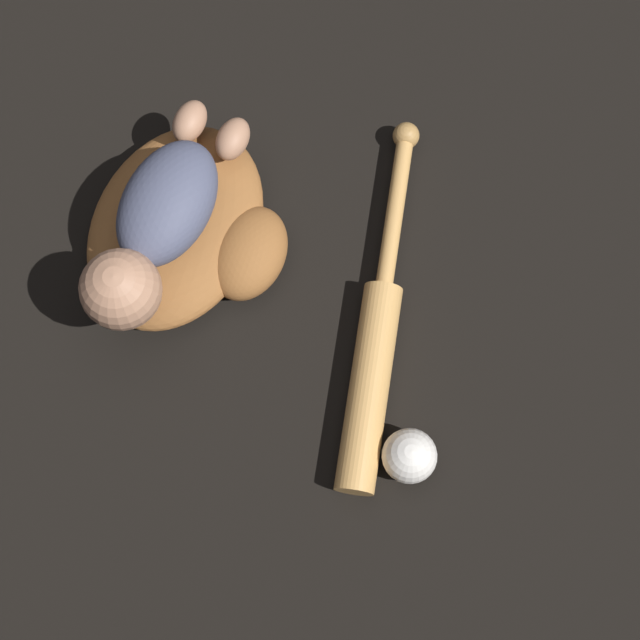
% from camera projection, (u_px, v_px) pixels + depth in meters
% --- Properties ---
extents(ground_plane, '(6.00, 6.00, 0.00)m').
position_uv_depth(ground_plane, '(142.00, 206.00, 1.55)').
color(ground_plane, black).
extents(baseball_glove, '(0.39, 0.35, 0.08)m').
position_uv_depth(baseball_glove, '(188.00, 231.00, 1.50)').
color(baseball_glove, '#935B2D').
rests_on(baseball_glove, ground).
extents(baby_figure, '(0.34, 0.24, 0.11)m').
position_uv_depth(baby_figure, '(155.00, 227.00, 1.41)').
color(baby_figure, '#4C516B').
rests_on(baby_figure, baseball_glove).
extents(baseball_bat, '(0.54, 0.16, 0.05)m').
position_uv_depth(baseball_bat, '(375.00, 347.00, 1.47)').
color(baseball_bat, tan).
rests_on(baseball_bat, ground).
extents(baseball, '(0.07, 0.07, 0.07)m').
position_uv_depth(baseball, '(409.00, 456.00, 1.41)').
color(baseball, white).
rests_on(baseball, ground).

